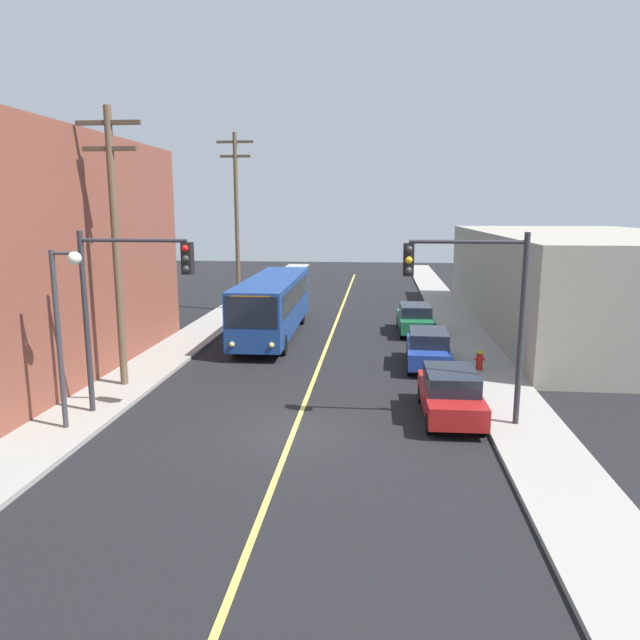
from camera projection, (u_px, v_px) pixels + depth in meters
name	position (u px, v px, depth m)	size (l,w,h in m)	color
ground_plane	(293.00, 434.00, 18.09)	(120.00, 120.00, 0.00)	black
sidewalk_left	(175.00, 350.00, 28.57)	(2.50, 90.00, 0.15)	gray
sidewalk_right	(479.00, 357.00, 27.14)	(2.50, 90.00, 0.15)	gray
lane_stripe_center	(332.00, 333.00, 32.76)	(0.16, 60.00, 0.01)	#D8CC4C
building_right_warehouse	(586.00, 281.00, 33.91)	(12.00, 25.74, 5.52)	gray
city_bus	(273.00, 303.00, 31.77)	(2.74, 12.19, 3.20)	navy
parked_car_red	(450.00, 393.00, 19.40)	(1.87, 4.42, 1.62)	maroon
parked_car_blue	(428.00, 348.00, 25.72)	(1.94, 4.45, 1.62)	navy
parked_car_green	(415.00, 318.00, 32.66)	(1.92, 4.45, 1.62)	#196038
utility_pole_near	(115.00, 237.00, 21.75)	(2.40, 0.28, 10.31)	brown
utility_pole_mid	(237.00, 215.00, 38.74)	(2.40, 0.28, 11.54)	brown
traffic_signal_left_corner	(129.00, 289.00, 18.83)	(3.75, 0.48, 6.00)	#2D2D33
traffic_signal_right_corner	(472.00, 293.00, 17.97)	(3.75, 0.48, 6.00)	#2D2D33
street_lamp_left	(64.00, 314.00, 17.58)	(0.98, 0.40, 5.50)	#38383D
fire_hydrant	(480.00, 360.00, 24.73)	(0.44, 0.26, 0.84)	red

